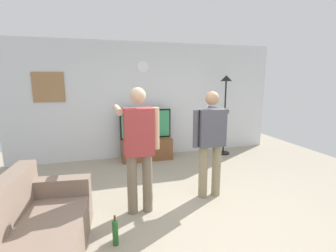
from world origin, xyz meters
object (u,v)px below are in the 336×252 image
Objects in this scene: wall_clock at (143,67)px; framed_picture at (49,87)px; tv_stand at (147,149)px; beverage_bottle at (115,232)px; person_standing_nearer_lamp at (139,144)px; person_standing_nearer_couch at (210,138)px; floor_lamp at (225,98)px; television at (146,124)px; side_couch at (26,246)px.

wall_clock is 0.41× the size of framed_picture.
beverage_bottle is (-0.96, -2.90, -0.10)m from tv_stand.
person_standing_nearer_lamp is 1.17m from person_standing_nearer_couch.
floor_lamp reaches higher than beverage_bottle.
framed_picture is 4.01m from floor_lamp.
wall_clock is 2.84m from person_standing_nearer_lamp.
television is 2.21m from framed_picture.
side_couch is at bearing -165.60° from beverage_bottle.
person_standing_nearer_couch is at bearing -75.97° from wall_clock.
side_couch is (0.22, -3.41, -1.37)m from framed_picture.
side_couch is at bearing -86.27° from framed_picture.
television is at bearing 60.29° from side_couch.
person_standing_nearer_lamp reaches higher than television.
floor_lamp is at bearing -4.98° from television.
wall_clock is (0.00, 0.24, 1.30)m from television.
beverage_bottle is at bearing -106.76° from wall_clock.
side_couch is at bearing -119.71° from television.
floor_lamp reaches higher than television.
beverage_bottle is at bearing -121.81° from person_standing_nearer_lamp.
person_standing_nearer_lamp is at bearing -172.09° from person_standing_nearer_couch.
wall_clock is 2.12m from floor_lamp.
framed_picture is at bearing 93.73° from side_couch.
person_standing_nearer_lamp is 1.66m from side_couch.
side_couch is at bearing -145.27° from person_standing_nearer_lamp.
side_couch is at bearing -141.40° from floor_lamp.
person_standing_nearer_lamp reaches higher than person_standing_nearer_couch.
tv_stand is at bearing 176.38° from floor_lamp.
floor_lamp is (1.94, -0.17, 0.56)m from television.
tv_stand is at bearing -90.00° from television.
tv_stand is 0.97× the size of television.
floor_lamp is at bearing 38.60° from side_couch.
framed_picture is at bearing 108.46° from beverage_bottle.
television is 3.17m from beverage_bottle.
framed_picture is 0.38× the size of person_standing_nearer_couch.
side_couch is at bearing -120.08° from tv_stand.
person_standing_nearer_couch is 1.93m from beverage_bottle.
television is at bearing 105.55° from person_standing_nearer_couch.
person_standing_nearer_couch reaches higher than beverage_bottle.
beverage_bottle is (0.84, 0.22, -0.16)m from side_couch.
person_standing_nearer_lamp is at bearing 58.19° from beverage_bottle.
wall_clock is at bearing -0.14° from framed_picture.
television reaches higher than beverage_bottle.
person_standing_nearer_lamp reaches higher than tv_stand.
person_standing_nearer_couch is 4.61× the size of beverage_bottle.
television reaches higher than tv_stand.
person_standing_nearer_couch is at bearing -74.45° from television.
framed_picture is 3.68m from side_couch.
person_standing_nearer_couch is (2.62, -2.39, -0.73)m from framed_picture.
person_standing_nearer_couch reaches higher than television.
person_standing_nearer_couch is at bearing 23.10° from side_couch.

